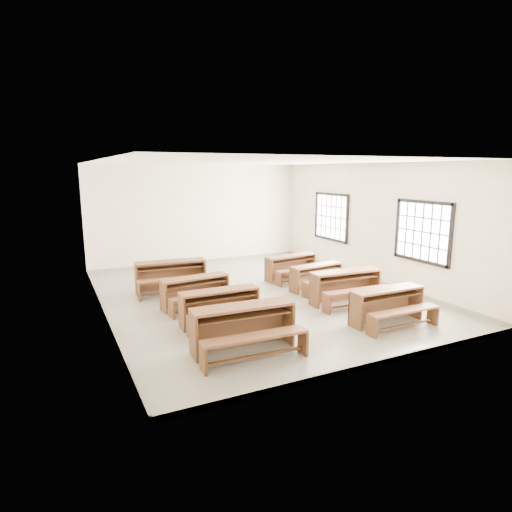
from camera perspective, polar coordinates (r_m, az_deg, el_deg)
name	(u,v)px	position (r m, az deg, el deg)	size (l,w,h in m)	color
room	(259,208)	(10.07, 0.46, 6.43)	(8.50, 8.50, 3.20)	gray
desk_set_0	(244,325)	(7.25, -1.58, -9.20)	(1.80, 1.00, 0.79)	brown
desk_set_1	(220,305)	(8.48, -4.76, -6.50)	(1.58, 0.83, 0.71)	brown
desk_set_2	(196,290)	(9.62, -8.00, -4.47)	(1.61, 0.96, 0.69)	brown
desk_set_3	(171,274)	(10.94, -11.25, -2.35)	(1.81, 1.05, 0.78)	brown
desk_set_4	(388,303)	(8.93, 17.22, -6.06)	(1.58, 0.83, 0.71)	brown
desk_set_5	(347,284)	(10.02, 12.00, -3.73)	(1.73, 0.97, 0.76)	brown
desk_set_6	(317,275)	(11.01, 8.18, -2.56)	(1.53, 0.92, 0.65)	brown
desk_set_7	(291,265)	(11.99, 4.75, -1.26)	(1.60, 0.96, 0.68)	brown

